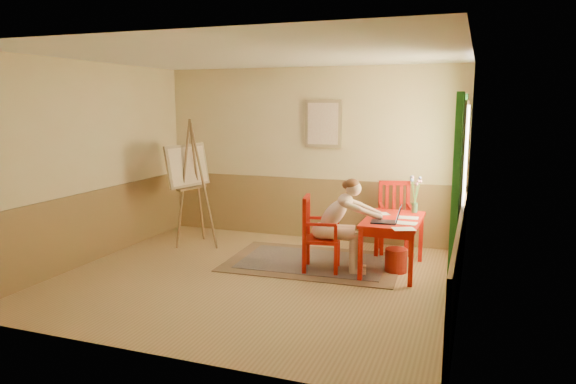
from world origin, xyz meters
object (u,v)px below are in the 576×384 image
at_px(table, 393,225).
at_px(figure, 340,221).
at_px(chair_back, 395,217).
at_px(chair_left, 318,234).
at_px(easel, 189,171).
at_px(laptop, 389,219).

xyz_separation_m(table, figure, (-0.65, -0.29, 0.07)).
relative_size(table, chair_back, 1.13).
bearing_deg(table, figure, -156.21).
xyz_separation_m(chair_left, chair_back, (0.82, 1.28, 0.02)).
bearing_deg(chair_back, figure, -113.34).
bearing_deg(chair_back, table, -82.78).
relative_size(chair_back, easel, 0.53).
xyz_separation_m(chair_back, figure, (-0.53, -1.23, 0.16)).
bearing_deg(figure, chair_back, 66.66).
distance_m(chair_left, chair_back, 1.52).
height_order(table, laptop, laptop).
relative_size(table, easel, 0.60).
height_order(chair_left, chair_back, chair_back).
xyz_separation_m(table, chair_back, (-0.12, 0.94, -0.10)).
xyz_separation_m(table, laptop, (-0.02, -0.30, 0.14)).
height_order(chair_back, figure, figure).
xyz_separation_m(figure, easel, (-2.58, 0.58, 0.48)).
distance_m(chair_back, laptop, 1.27).
relative_size(chair_left, chair_back, 0.95).
height_order(figure, easel, easel).
bearing_deg(laptop, easel, 169.68).
bearing_deg(table, chair_back, 97.22).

